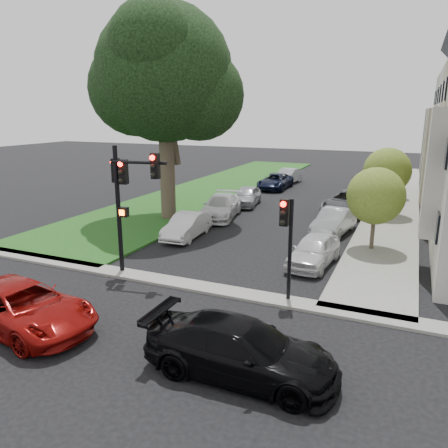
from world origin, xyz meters
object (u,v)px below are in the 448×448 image
at_px(car_cross_near, 23,307).
at_px(car_parked_1, 334,221).
at_px(small_tree_c, 392,167).
at_px(car_parked_9, 288,176).
at_px(car_parked_7, 247,196).
at_px(traffic_signal_main, 126,188).
at_px(car_cross_far, 241,349).
at_px(eucalyptus, 163,74).
at_px(small_tree_a, 376,196).
at_px(small_tree_b, 387,171).
at_px(car_parked_8, 275,181).
at_px(car_parked_6, 221,207).
at_px(car_parked_0, 314,250).
at_px(traffic_signal_secondary, 287,231).
at_px(car_parked_5, 187,226).
at_px(car_parked_2, 348,202).

xyz_separation_m(car_cross_near, car_parked_1, (7.48, 16.00, -0.03)).
bearing_deg(small_tree_c, car_parked_9, 156.63).
bearing_deg(car_parked_7, traffic_signal_main, -97.07).
bearing_deg(small_tree_c, car_cross_far, -94.50).
xyz_separation_m(eucalyptus, car_cross_far, (11.09, -14.86, -8.55)).
height_order(eucalyptus, small_tree_a, eucalyptus).
bearing_deg(small_tree_b, car_parked_8, 143.47).
xyz_separation_m(car_parked_6, car_parked_7, (0.19, 4.51, -0.04)).
xyz_separation_m(car_parked_6, car_parked_9, (0.28, 16.00, -0.04)).
distance_m(car_parked_0, car_parked_7, 13.71).
xyz_separation_m(traffic_signal_secondary, car_cross_near, (-7.42, -5.60, -2.03)).
relative_size(traffic_signal_main, car_parked_9, 1.27).
bearing_deg(car_parked_9, car_parked_1, -60.20).
xyz_separation_m(traffic_signal_main, car_parked_8, (-0.54, 23.68, -3.21)).
xyz_separation_m(eucalyptus, small_tree_b, (13.31, 6.59, -6.19)).
distance_m(traffic_signal_main, car_cross_far, 9.54).
height_order(car_parked_1, car_parked_8, car_parked_1).
height_order(traffic_signal_secondary, car_cross_near, traffic_signal_secondary).
height_order(eucalyptus, car_parked_6, eucalyptus).
bearing_deg(car_cross_far, eucalyptus, 36.77).
distance_m(car_parked_6, car_parked_7, 4.51).
xyz_separation_m(small_tree_c, car_parked_9, (-9.86, 4.26, -1.89)).
bearing_deg(car_parked_9, small_tree_b, -42.35).
relative_size(traffic_signal_secondary, car_cross_near, 0.72).
distance_m(small_tree_b, car_parked_1, 6.76).
bearing_deg(car_cross_far, car_parked_8, 15.25).
relative_size(small_tree_b, car_cross_far, 0.87).
relative_size(small_tree_a, car_parked_9, 0.97).
relative_size(traffic_signal_main, car_parked_6, 1.06).
bearing_deg(car_parked_7, car_cross_near, -98.29).
bearing_deg(car_cross_near, car_parked_5, 9.02).
xyz_separation_m(small_tree_a, traffic_signal_main, (-9.55, -7.81, 1.01)).
xyz_separation_m(eucalyptus, car_parked_9, (3.45, 17.66, -8.60)).
bearing_deg(car_parked_1, small_tree_a, -39.17).
height_order(car_cross_near, car_parked_6, car_parked_6).
relative_size(small_tree_a, car_cross_near, 0.79).
xyz_separation_m(car_parked_2, car_parked_7, (-7.57, -0.33, -0.06)).
xyz_separation_m(car_parked_2, car_parked_5, (-7.60, -9.99, -0.10)).
bearing_deg(car_parked_9, car_parked_5, -84.39).
relative_size(eucalyptus, car_parked_8, 2.68).
bearing_deg(traffic_signal_secondary, car_parked_7, 115.41).
relative_size(car_parked_1, car_parked_6, 0.84).
distance_m(car_cross_near, car_parked_7, 21.43).
bearing_deg(car_parked_2, car_parked_6, -138.82).
bearing_deg(car_cross_far, car_parked_0, 0.50).
bearing_deg(traffic_signal_main, car_parked_9, 90.65).
relative_size(eucalyptus, car_parked_6, 2.56).
bearing_deg(car_parked_1, car_parked_9, 121.50).
bearing_deg(car_parked_7, car_parked_9, 80.97).
xyz_separation_m(car_parked_1, car_parked_8, (-7.70, 13.32, -0.03)).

